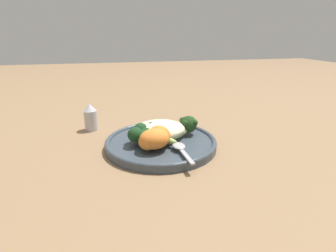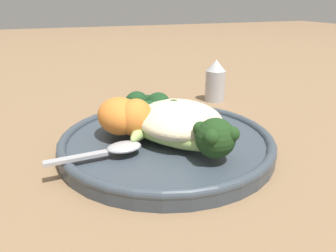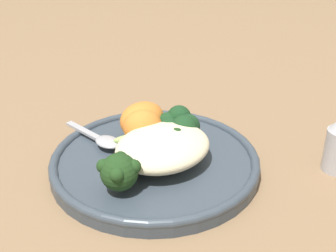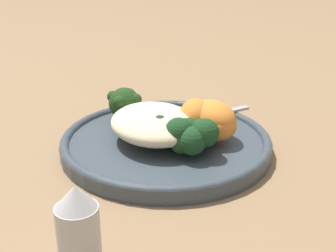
% 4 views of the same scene
% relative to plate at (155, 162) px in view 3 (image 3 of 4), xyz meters
% --- Properties ---
extents(ground_plane, '(4.00, 4.00, 0.00)m').
position_rel_plate_xyz_m(ground_plane, '(0.01, 0.01, -0.01)').
color(ground_plane, '#846647').
extents(plate, '(0.27, 0.27, 0.02)m').
position_rel_plate_xyz_m(plate, '(0.00, 0.00, 0.00)').
color(plate, '#38424C').
rests_on(plate, ground_plane).
extents(quinoa_mound, '(0.13, 0.11, 0.04)m').
position_rel_plate_xyz_m(quinoa_mound, '(0.00, 0.02, 0.03)').
color(quinoa_mound, beige).
rests_on(quinoa_mound, plate).
extents(broccoli_stalk_0, '(0.11, 0.09, 0.04)m').
position_rel_plate_xyz_m(broccoli_stalk_0, '(0.07, 0.02, 0.03)').
color(broccoli_stalk_0, '#9EBC66').
rests_on(broccoli_stalk_0, plate).
extents(broccoli_stalk_1, '(0.05, 0.07, 0.03)m').
position_rel_plate_xyz_m(broccoli_stalk_1, '(0.02, 0.01, 0.02)').
color(broccoli_stalk_1, '#9EBC66').
rests_on(broccoli_stalk_1, plate).
extents(broccoli_stalk_2, '(0.04, 0.09, 0.04)m').
position_rel_plate_xyz_m(broccoli_stalk_2, '(-0.00, 0.02, 0.03)').
color(broccoli_stalk_2, '#9EBC66').
rests_on(broccoli_stalk_2, plate).
extents(broccoli_stalk_3, '(0.05, 0.08, 0.04)m').
position_rel_plate_xyz_m(broccoli_stalk_3, '(-0.02, 0.01, 0.03)').
color(broccoli_stalk_3, '#9EBC66').
rests_on(broccoli_stalk_3, plate).
extents(broccoli_stalk_4, '(0.10, 0.08, 0.03)m').
position_rel_plate_xyz_m(broccoli_stalk_4, '(-0.03, -0.01, 0.02)').
color(broccoli_stalk_4, '#9EBC66').
rests_on(broccoli_stalk_4, plate).
extents(sweet_potato_chunk_0, '(0.06, 0.07, 0.03)m').
position_rel_plate_xyz_m(sweet_potato_chunk_0, '(-0.04, -0.05, 0.03)').
color(sweet_potato_chunk_0, orange).
rests_on(sweet_potato_chunk_0, plate).
extents(sweet_potato_chunk_1, '(0.07, 0.06, 0.05)m').
position_rel_plate_xyz_m(sweet_potato_chunk_1, '(-0.01, -0.04, 0.03)').
color(sweet_potato_chunk_1, orange).
rests_on(sweet_potato_chunk_1, plate).
extents(sweet_potato_chunk_2, '(0.04, 0.05, 0.03)m').
position_rel_plate_xyz_m(sweet_potato_chunk_2, '(-0.04, -0.05, 0.03)').
color(sweet_potato_chunk_2, orange).
rests_on(sweet_potato_chunk_2, plate).
extents(sweet_potato_chunk_3, '(0.07, 0.06, 0.05)m').
position_rel_plate_xyz_m(sweet_potato_chunk_3, '(-0.03, -0.05, 0.03)').
color(sweet_potato_chunk_3, orange).
rests_on(sweet_potato_chunk_3, plate).
extents(kale_tuft, '(0.06, 0.06, 0.04)m').
position_rel_plate_xyz_m(kale_tuft, '(-0.05, -0.01, 0.03)').
color(kale_tuft, '#193D1E').
rests_on(kale_tuft, plate).
extents(spoon, '(0.03, 0.11, 0.01)m').
position_rel_plate_xyz_m(spoon, '(0.03, -0.07, 0.01)').
color(spoon, '#A3A3A8').
rests_on(spoon, plate).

